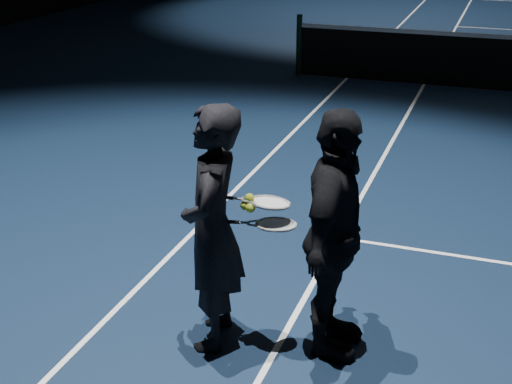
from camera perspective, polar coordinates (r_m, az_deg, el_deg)
net_post_left at (r=13.26m, az=3.46°, el=11.64°), size 0.10×0.10×1.10m
player_a at (r=5.01m, az=-3.51°, el=-2.99°), size 0.56×0.74×1.81m
player_b at (r=4.93m, az=6.25°, el=-3.54°), size 0.47×1.07×1.81m
racket_lower at (r=4.92m, az=1.62°, el=-2.61°), size 0.71×0.36×0.03m
racket_upper at (r=4.91m, az=1.11°, el=-0.85°), size 0.71×0.40×0.10m
tennis_balls at (r=4.89m, az=-0.63°, el=-0.97°), size 0.12×0.10×0.12m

